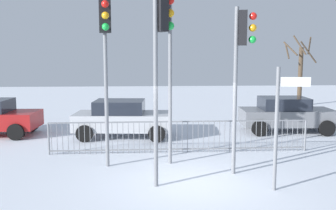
# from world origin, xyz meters

# --- Properties ---
(ground_plane) EXTENTS (60.00, 60.00, 0.00)m
(ground_plane) POSITION_xyz_m (0.00, 0.00, 0.00)
(ground_plane) COLOR silver
(traffic_light_rear_left) EXTENTS (0.56, 0.37, 4.49)m
(traffic_light_rear_left) POSITION_xyz_m (1.41, 0.68, 3.29)
(traffic_light_rear_left) COLOR slate
(traffic_light_rear_left) RESTS_ON ground
(traffic_light_rear_right) EXTENTS (0.35, 0.57, 4.84)m
(traffic_light_rear_right) POSITION_xyz_m (-2.23, 1.51, 3.54)
(traffic_light_rear_right) COLOR slate
(traffic_light_rear_right) RESTS_ON ground
(traffic_light_foreground_right) EXTENTS (0.54, 0.38, 4.94)m
(traffic_light_foreground_right) POSITION_xyz_m (-0.53, 1.77, 3.61)
(traffic_light_foreground_right) COLOR slate
(traffic_light_foreground_right) RESTS_ON ground
(traffic_light_foreground_left) EXTENTS (0.52, 0.41, 4.79)m
(traffic_light_foreground_left) POSITION_xyz_m (-0.76, -0.09, 3.50)
(traffic_light_foreground_left) COLOR slate
(traffic_light_foreground_left) RESTS_ON ground
(direction_sign_post) EXTENTS (0.79, 0.16, 2.97)m
(direction_sign_post) POSITION_xyz_m (2.02, -0.62, 1.67)
(direction_sign_post) COLOR slate
(direction_sign_post) RESTS_ON ground
(pedestrian_guard_railing) EXTENTS (8.62, 0.08, 1.07)m
(pedestrian_guard_railing) POSITION_xyz_m (-0.00, 3.06, 0.55)
(pedestrian_guard_railing) COLOR slate
(pedestrian_guard_railing) RESTS_ON ground
(car_grey_far) EXTENTS (3.89, 2.10, 1.47)m
(car_grey_far) POSITION_xyz_m (4.79, 6.21, 0.77)
(car_grey_far) COLOR slate
(car_grey_far) RESTS_ON ground
(car_silver_near) EXTENTS (3.93, 2.19, 1.47)m
(car_silver_near) POSITION_xyz_m (-2.02, 5.60, 0.77)
(car_silver_near) COLOR #B2B5BA
(car_silver_near) RESTS_ON ground
(bare_tree_left) EXTENTS (1.93, 1.99, 4.43)m
(bare_tree_left) POSITION_xyz_m (8.63, 14.21, 2.22)
(bare_tree_left) COLOR #473828
(bare_tree_left) RESTS_ON ground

